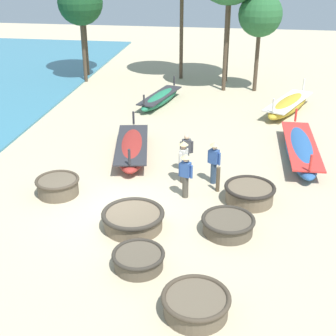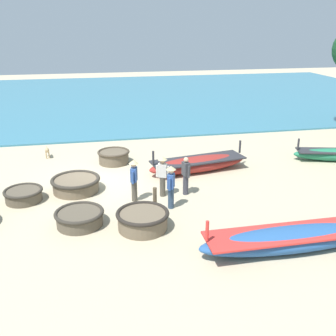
% 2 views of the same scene
% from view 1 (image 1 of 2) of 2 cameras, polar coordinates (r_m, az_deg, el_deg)
% --- Properties ---
extents(ground_plane, '(80.00, 80.00, 0.00)m').
position_cam_1_polar(ground_plane, '(15.91, -6.07, -5.36)').
color(ground_plane, '#BCAD8C').
extents(coracle_front_left, '(1.79, 1.79, 0.63)m').
position_cam_1_polar(coracle_front_left, '(16.53, 9.91, -3.00)').
color(coracle_front_left, brown).
rests_on(coracle_front_left, ground).
extents(coracle_far_right, '(1.70, 1.70, 0.55)m').
position_cam_1_polar(coracle_far_right, '(11.77, 3.41, -16.16)').
color(coracle_far_right, brown).
rests_on(coracle_far_right, ground).
extents(coracle_nearest, '(1.68, 1.68, 0.53)m').
position_cam_1_polar(coracle_nearest, '(14.74, 7.33, -6.82)').
color(coracle_nearest, brown).
rests_on(coracle_nearest, ground).
extents(coracle_far_left, '(1.48, 1.48, 0.49)m').
position_cam_1_polar(coracle_far_left, '(13.21, -3.62, -11.02)').
color(coracle_far_left, brown).
rests_on(coracle_far_left, ground).
extents(coracle_upturned, '(1.57, 1.57, 0.63)m').
position_cam_1_polar(coracle_upturned, '(17.22, -13.29, -2.12)').
color(coracle_upturned, brown).
rests_on(coracle_upturned, ground).
extents(coracle_center, '(2.00, 2.00, 0.59)m').
position_cam_1_polar(coracle_center, '(14.88, -4.27, -6.19)').
color(coracle_center, brown).
rests_on(coracle_center, ground).
extents(long_boat_red_hull, '(1.27, 5.87, 1.25)m').
position_cam_1_polar(long_boat_red_hull, '(20.56, 15.87, 2.28)').
color(long_boat_red_hull, '#285693').
rests_on(long_boat_red_hull, ground).
extents(long_boat_green_hull, '(2.09, 4.94, 1.23)m').
position_cam_1_polar(long_boat_green_hull, '(19.92, -4.40, 2.46)').
color(long_boat_green_hull, maroon).
rests_on(long_boat_green_hull, ground).
extents(long_boat_white_hull, '(2.03, 4.65, 1.11)m').
position_cam_1_polar(long_boat_white_hull, '(26.71, -0.97, 8.48)').
color(long_boat_white_hull, '#237551').
rests_on(long_boat_white_hull, ground).
extents(long_boat_blue_hull, '(3.12, 5.03, 1.32)m').
position_cam_1_polar(long_boat_blue_hull, '(26.16, 14.46, 7.43)').
color(long_boat_blue_hull, gold).
rests_on(long_boat_blue_hull, ground).
extents(fisherman_by_coracle, '(0.51, 0.36, 1.67)m').
position_cam_1_polar(fisherman_by_coracle, '(16.31, 2.16, -0.59)').
color(fisherman_by_coracle, '#4C473D').
rests_on(fisherman_by_coracle, ground).
extents(fisherman_standing_right, '(0.36, 0.50, 1.67)m').
position_cam_1_polar(fisherman_standing_right, '(17.36, 1.88, 1.10)').
color(fisherman_standing_right, '#4C473D').
rests_on(fisherman_standing_right, ground).
extents(fisherman_with_hat, '(0.51, 0.30, 1.57)m').
position_cam_1_polar(fisherman_with_hat, '(18.26, 2.27, 1.95)').
color(fisherman_with_hat, '#383842').
rests_on(fisherman_with_hat, ground).
extents(fisherman_hauling, '(0.49, 0.36, 1.67)m').
position_cam_1_polar(fisherman_hauling, '(17.37, 5.63, 1.00)').
color(fisherman_hauling, '#2D425B').
rests_on(fisherman_hauling, ground).
extents(mooring_post_mid_beach, '(0.14, 0.14, 0.96)m').
position_cam_1_polar(mooring_post_mid_beach, '(17.00, 6.11, -1.38)').
color(mooring_post_mid_beach, brown).
rests_on(mooring_post_mid_beach, ground).
extents(tree_tall_back, '(2.80, 2.80, 6.38)m').
position_cam_1_polar(tree_tall_back, '(31.11, -10.66, 19.19)').
color(tree_tall_back, '#4C3D2D').
rests_on(tree_tall_back, ground).
extents(tree_leftmost, '(2.55, 2.55, 5.80)m').
position_cam_1_polar(tree_leftmost, '(28.99, 11.19, 17.81)').
color(tree_leftmost, '#4C3D2D').
rests_on(tree_leftmost, ground).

